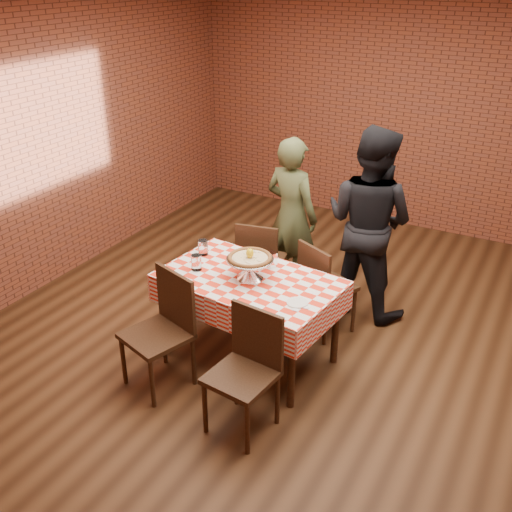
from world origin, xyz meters
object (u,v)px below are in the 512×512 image
at_px(table, 250,319).
at_px(condiment_caddy, 271,259).
at_px(chair_near_left, 156,334).
at_px(chair_far_left, 262,261).
at_px(water_glass_left, 196,262).
at_px(diner_olive, 291,216).
at_px(chair_near_right, 241,377).
at_px(pizza_stand, 250,268).
at_px(diner_black, 369,222).
at_px(pizza, 250,258).
at_px(water_glass_right, 203,247).
at_px(chair_far_right, 328,287).

bearing_deg(table, condiment_caddy, 78.74).
xyz_separation_m(chair_near_left, chair_far_left, (0.11, 1.52, -0.03)).
height_order(water_glass_left, diner_olive, diner_olive).
bearing_deg(condiment_caddy, chair_near_left, -92.48).
xyz_separation_m(water_glass_left, chair_near_right, (0.82, -0.70, -0.37)).
xyz_separation_m(table, pizza_stand, (0.00, 0.01, 0.47)).
height_order(table, chair_far_left, chair_far_left).
relative_size(water_glass_left, diner_black, 0.07).
relative_size(pizza_stand, chair_far_left, 0.44).
relative_size(table, chair_far_left, 1.59).
xyz_separation_m(pizza, water_glass_right, (-0.56, 0.17, -0.11)).
relative_size(pizza, water_glass_left, 2.64).
height_order(chair_far_right, diner_olive, diner_olive).
relative_size(condiment_caddy, chair_near_right, 0.14).
bearing_deg(pizza, pizza_stand, 0.00).
distance_m(water_glass_left, chair_far_right, 1.22).
bearing_deg(chair_far_right, water_glass_right, 53.72).
height_order(table, chair_near_left, chair_near_left).
bearing_deg(diner_black, pizza_stand, 77.18).
bearing_deg(water_glass_right, chair_far_right, 27.92).
bearing_deg(diner_olive, condiment_caddy, 116.73).
bearing_deg(chair_near_right, water_glass_left, 146.07).
relative_size(table, water_glass_right, 10.61).
distance_m(pizza, condiment_caddy, 0.29).
bearing_deg(diner_black, pizza, 77.18).
distance_m(pizza_stand, chair_near_right, 0.95).
distance_m(pizza_stand, chair_far_left, 1.00).
bearing_deg(pizza_stand, chair_far_right, 59.31).
bearing_deg(diner_olive, chair_near_left, 94.17).
bearing_deg(chair_near_right, pizza, 121.57).
xyz_separation_m(pizza, chair_far_left, (-0.34, 0.85, -0.49)).
relative_size(table, diner_black, 0.79).
height_order(pizza_stand, diner_olive, diner_olive).
height_order(pizza, water_glass_right, pizza).
distance_m(water_glass_right, chair_far_left, 0.81).
relative_size(chair_near_right, chair_far_left, 1.03).
relative_size(pizza_stand, chair_near_left, 0.41).
xyz_separation_m(condiment_caddy, diner_olive, (-0.28, 0.99, -0.03)).
bearing_deg(water_glass_left, chair_far_right, 42.04).
bearing_deg(pizza_stand, chair_near_left, -124.02).
bearing_deg(chair_far_left, table, 100.58).
bearing_deg(water_glass_left, chair_near_right, -40.46).
bearing_deg(pizza, chair_near_left, -124.02).
xyz_separation_m(table, diner_olive, (-0.23, 1.26, 0.41)).
bearing_deg(condiment_caddy, diner_olive, 132.04).
bearing_deg(chair_near_right, chair_far_left, 120.01).
distance_m(table, diner_olive, 1.34).
height_order(pizza_stand, water_glass_right, pizza_stand).
xyz_separation_m(water_glass_right, chair_near_right, (0.93, -0.96, -0.37)).
relative_size(pizza, condiment_caddy, 2.77).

